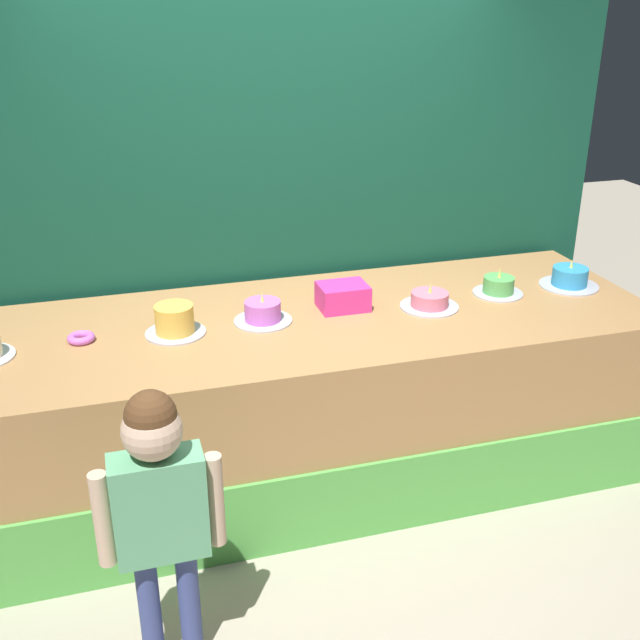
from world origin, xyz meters
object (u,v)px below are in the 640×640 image
(cake_center_right, at_px, (430,301))
(cake_far_right, at_px, (570,278))
(cake_left, at_px, (175,321))
(pink_box, at_px, (343,296))
(child_figure, at_px, (159,497))
(cake_center_left, at_px, (263,313))
(cake_right, at_px, (498,287))
(donut, at_px, (81,338))

(cake_center_right, xyz_separation_m, cake_far_right, (0.86, 0.06, 0.01))
(cake_left, distance_m, cake_far_right, 2.16)
(pink_box, distance_m, cake_center_right, 0.45)
(cake_left, xyz_separation_m, cake_center_right, (1.29, -0.04, -0.03))
(child_figure, relative_size, cake_far_right, 3.71)
(cake_center_left, bearing_deg, child_figure, -119.46)
(cake_right, bearing_deg, cake_center_left, -179.69)
(child_figure, bearing_deg, cake_center_left, 60.54)
(child_figure, bearing_deg, pink_box, 47.72)
(child_figure, bearing_deg, cake_right, 30.17)
(cake_center_left, relative_size, cake_right, 1.08)
(cake_center_right, bearing_deg, donut, 177.46)
(pink_box, xyz_separation_m, cake_center_left, (-0.43, -0.05, -0.02))
(cake_right, bearing_deg, cake_left, -179.01)
(donut, distance_m, cake_center_right, 1.73)
(pink_box, relative_size, cake_center_right, 0.81)
(child_figure, xyz_separation_m, cake_left, (0.20, 1.09, 0.20))
(cake_right, height_order, cake_far_right, cake_far_right)
(donut, height_order, cake_center_right, cake_center_right)
(cake_center_left, distance_m, cake_far_right, 1.73)
(donut, bearing_deg, cake_left, -4.82)
(child_figure, height_order, cake_center_right, child_figure)
(cake_left, bearing_deg, cake_far_right, 0.57)
(donut, xyz_separation_m, cake_center_left, (0.86, -0.01, 0.03))
(child_figure, height_order, donut, child_figure)
(cake_far_right, bearing_deg, child_figure, -154.77)
(cake_center_left, xyz_separation_m, cake_center_right, (0.86, -0.06, -0.01))
(cake_center_right, height_order, cake_right, cake_right)
(pink_box, distance_m, cake_left, 0.87)
(cake_left, bearing_deg, cake_right, 0.99)
(cake_center_right, relative_size, cake_far_right, 0.94)
(cake_left, height_order, cake_center_left, cake_center_left)
(cake_left, height_order, cake_right, cake_right)
(pink_box, distance_m, cake_right, 0.86)
(cake_center_left, height_order, cake_center_right, cake_center_left)
(cake_far_right, bearing_deg, cake_center_left, 179.96)
(pink_box, distance_m, donut, 1.30)
(child_figure, xyz_separation_m, cake_center_left, (0.63, 1.11, 0.18))
(child_figure, xyz_separation_m, cake_right, (1.92, 1.12, 0.18))
(pink_box, bearing_deg, donut, -178.20)
(pink_box, relative_size, cake_left, 0.86)
(pink_box, height_order, cake_center_right, cake_center_right)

